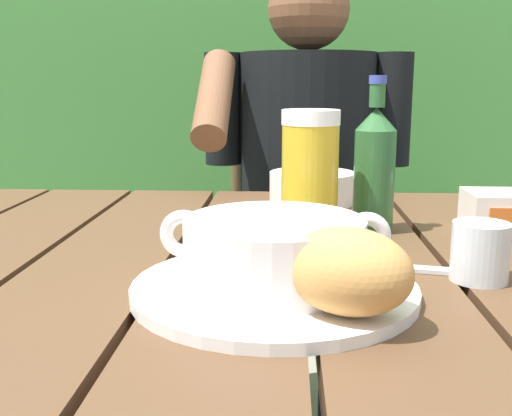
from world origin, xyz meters
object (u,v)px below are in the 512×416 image
bread_roll (348,271)px  beer_glass (310,176)px  water_glass_small (480,252)px  butter_tub (508,211)px  person_eating (305,181)px  diner_bowl (312,187)px  chair_near_diner (303,265)px  soup_bowl (274,250)px  table_knife (390,266)px  beer_bottle (374,168)px  serving_plate (274,289)px

bread_roll → beer_glass: size_ratio=0.81×
water_glass_small → butter_tub: water_glass_small is taller
person_eating → beer_glass: (-0.01, -0.61, 0.11)m
water_glass_small → diner_bowl: size_ratio=0.43×
chair_near_diner → water_glass_small: bearing=-80.2°
soup_bowl → table_knife: bearing=34.0°
beer_bottle → beer_glass: bearing=-148.6°
serving_plate → butter_tub: (0.34, 0.29, 0.02)m
chair_near_diner → person_eating: 0.33m
chair_near_diner → beer_glass: beer_glass is taller
chair_near_diner → butter_tub: size_ratio=7.50×
beer_bottle → table_knife: beer_bottle is taller
bread_roll → beer_glass: 0.30m
bread_roll → serving_plate: bearing=130.6°
soup_bowl → serving_plate: bearing=0.0°
serving_plate → beer_glass: size_ratio=1.65×
serving_plate → bread_roll: bread_roll is taller
soup_bowl → diner_bowl: 0.49m
bread_roll → butter_tub: bread_roll is taller
person_eating → soup_bowl: (-0.05, -0.83, 0.07)m
serving_plate → bread_roll: bearing=-49.4°
beer_glass → butter_tub: size_ratio=1.47×
person_eating → serving_plate: person_eating is taller
soup_bowl → beer_glass: beer_glass is taller
person_eating → beer_bottle: (0.08, -0.55, 0.11)m
person_eating → bread_roll: 0.91m
beer_glass → water_glass_small: 0.25m
serving_plate → water_glass_small: (0.22, 0.06, 0.03)m
person_eating → diner_bowl: size_ratio=8.01×
water_glass_small → butter_tub: (0.11, 0.24, -0.00)m
beer_bottle → butter_tub: bearing=4.7°
bread_roll → table_knife: 0.19m
water_glass_small → butter_tub: size_ratio=0.54×
chair_near_diner → water_glass_small: (0.17, -0.97, 0.32)m
beer_glass → diner_bowl: bearing=87.0°
water_glass_small → diner_bowl: 0.46m
serving_plate → water_glass_small: 0.23m
table_knife → bread_roll: bearing=-111.5°
person_eating → serving_plate: 0.83m
bread_roll → diner_bowl: size_ratio=0.94×
chair_near_diner → beer_bottle: 0.84m
person_eating → soup_bowl: 0.84m
bread_roll → butter_tub: bearing=54.0°
chair_near_diner → bread_roll: (0.01, -1.11, 0.34)m
bread_roll → beer_bottle: beer_bottle is taller
beer_bottle → diner_bowl: size_ratio=1.46×
chair_near_diner → diner_bowl: size_ratio=5.93×
diner_bowl → serving_plate: bearing=-96.7°
table_knife → chair_near_diner: bearing=94.7°
bread_roll → beer_bottle: 0.37m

